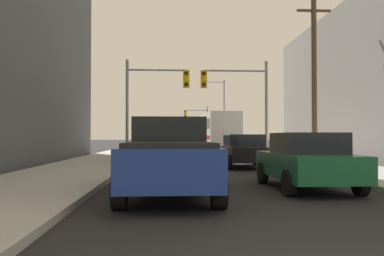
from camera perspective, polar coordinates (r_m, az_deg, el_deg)
name	(u,v)px	position (r m, az deg, el deg)	size (l,w,h in m)	color
sidewalk_left	(139,147)	(53.47, -7.37, -2.66)	(3.78, 160.00, 0.15)	#9E9E99
sidewalk_right	(223,147)	(53.83, 4.34, -2.66)	(3.78, 160.00, 0.15)	#9E9E99
city_bus	(215,131)	(37.04, 3.25, -0.43)	(2.93, 11.58, 3.40)	silver
pickup_truck_blue	(169,157)	(9.87, -3.19, -4.01)	(2.20, 5.41, 1.90)	navy
cargo_van_beige	(165,139)	(22.11, -3.73, -1.56)	(2.16, 5.23, 2.26)	#C6B793
sedan_green	(306,161)	(11.47, 15.58, -4.39)	(1.95, 4.21, 1.52)	#195938
sedan_black	(243,151)	(19.07, 7.13, -3.15)	(1.95, 4.25, 1.52)	black
sedan_maroon	(169,146)	(29.82, -3.24, -2.46)	(1.95, 4.22, 1.52)	maroon
sedan_white	(167,143)	(44.47, -3.48, -2.06)	(1.95, 4.25, 1.52)	white
traffic_signal_near_left	(154,93)	(24.60, -5.25, 4.91)	(3.79, 0.44, 6.00)	gray
traffic_signal_near_right	(238,93)	(24.95, 6.37, 4.86)	(4.09, 0.44, 6.00)	gray
traffic_signal_far_right	(197,119)	(61.47, 0.74, 1.21)	(3.61, 0.44, 6.00)	gray
utility_pole_right	(314,68)	(22.55, 16.59, 7.93)	(2.20, 0.28, 9.43)	brown
street_lamp_right	(220,107)	(44.21, 3.91, 2.87)	(2.73, 0.32, 7.50)	gray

